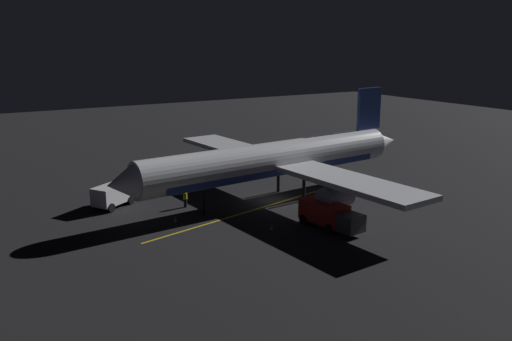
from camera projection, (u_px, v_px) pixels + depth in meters
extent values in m
cube|color=black|center=(272.00, 201.00, 56.72)|extent=(180.00, 180.00, 0.20)
cube|color=gold|center=(249.00, 211.00, 52.99)|extent=(5.93, 24.34, 0.01)
cylinder|color=white|center=(272.00, 159.00, 55.64)|extent=(6.23, 30.82, 3.63)
cube|color=#2D479E|center=(272.00, 169.00, 55.87)|extent=(5.66, 26.23, 0.65)
cone|color=white|center=(123.00, 183.00, 46.32)|extent=(3.80, 3.20, 3.56)
cone|color=white|center=(382.00, 142.00, 65.27)|extent=(3.63, 4.62, 3.27)
cube|color=#2D479E|center=(369.00, 109.00, 62.76)|extent=(0.67, 3.62, 4.89)
cube|color=white|center=(351.00, 182.00, 48.85)|extent=(16.49, 6.16, 0.50)
cylinder|color=slate|center=(335.00, 197.00, 49.14)|extent=(2.36, 3.37, 2.10)
cube|color=white|center=(233.00, 148.00, 64.42)|extent=(16.49, 6.16, 0.50)
cylinder|color=slate|center=(228.00, 162.00, 63.44)|extent=(2.36, 3.37, 2.10)
cylinder|color=black|center=(203.00, 202.00, 51.60)|extent=(0.39, 0.39, 2.62)
cylinder|color=black|center=(304.00, 189.00, 56.10)|extent=(0.39, 0.39, 2.62)
cylinder|color=black|center=(278.00, 180.00, 59.54)|extent=(0.39, 0.39, 2.62)
cube|color=silver|center=(113.00, 194.00, 54.16)|extent=(4.09, 4.76, 1.84)
cube|color=#38383D|center=(132.00, 188.00, 56.85)|extent=(2.65, 2.59, 1.50)
cylinder|color=black|center=(123.00, 199.00, 55.69)|extent=(2.43, 2.01, 0.90)
cylinder|color=black|center=(103.00, 206.00, 53.07)|extent=(2.43, 2.01, 0.90)
cube|color=maroon|center=(324.00, 212.00, 48.38)|extent=(4.87, 2.69, 1.87)
cube|color=#38383D|center=(351.00, 223.00, 45.97)|extent=(2.05, 2.21, 1.50)
cylinder|color=black|center=(337.00, 226.00, 47.36)|extent=(1.20, 2.41, 0.90)
cylinder|color=black|center=(311.00, 217.00, 49.83)|extent=(1.20, 2.41, 0.90)
cylinder|color=black|center=(185.00, 203.00, 54.25)|extent=(0.32, 0.32, 0.85)
cylinder|color=yellow|center=(185.00, 196.00, 54.07)|extent=(0.40, 0.40, 0.65)
sphere|color=tan|center=(185.00, 192.00, 53.96)|extent=(0.24, 0.24, 0.24)
cone|color=#EA590F|center=(175.00, 219.00, 49.75)|extent=(0.36, 0.36, 0.55)
cube|color=black|center=(175.00, 222.00, 49.81)|extent=(0.50, 0.50, 0.03)
cone|color=#EA590F|center=(271.00, 228.00, 47.57)|extent=(0.36, 0.36, 0.55)
cube|color=black|center=(271.00, 230.00, 47.63)|extent=(0.50, 0.50, 0.03)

